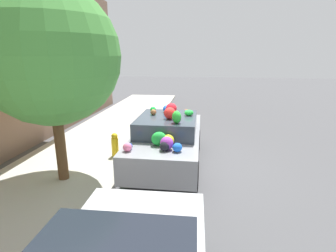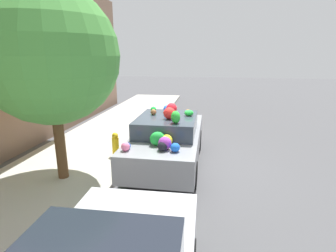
{
  "view_description": "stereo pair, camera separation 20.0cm",
  "coord_description": "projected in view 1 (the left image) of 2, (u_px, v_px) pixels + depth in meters",
  "views": [
    {
      "loc": [
        -6.95,
        -0.84,
        3.04
      ],
      "look_at": [
        0.0,
        0.06,
        1.12
      ],
      "focal_mm": 28.0,
      "sensor_mm": 36.0,
      "label": 1
    },
    {
      "loc": [
        -6.92,
        -1.04,
        3.04
      ],
      "look_at": [
        0.0,
        0.06,
        1.12
      ],
      "focal_mm": 28.0,
      "sensor_mm": 36.0,
      "label": 2
    }
  ],
  "objects": [
    {
      "name": "art_car",
      "position": [
        168.0,
        138.0,
        7.31
      ],
      "size": [
        4.23,
        1.79,
        1.74
      ],
      "rotation": [
        0.0,
        0.0,
        0.0
      ],
      "color": "gray",
      "rests_on": "ground"
    },
    {
      "name": "sidewalk_curb",
      "position": [
        81.0,
        157.0,
        7.87
      ],
      "size": [
        24.0,
        3.2,
        0.15
      ],
      "color": "#B2ADA3",
      "rests_on": "ground"
    },
    {
      "name": "street_tree",
      "position": [
        50.0,
        56.0,
        5.58
      ],
      "size": [
        3.0,
        3.0,
        4.36
      ],
      "color": "brown",
      "rests_on": "sidewalk_curb"
    },
    {
      "name": "ground_plane",
      "position": [
        170.0,
        163.0,
        7.55
      ],
      "size": [
        60.0,
        60.0,
        0.0
      ],
      "primitive_type": "plane",
      "color": "#4C4C4F"
    },
    {
      "name": "fire_hydrant",
      "position": [
        115.0,
        145.0,
        7.64
      ],
      "size": [
        0.2,
        0.2,
        0.7
      ],
      "color": "gold",
      "rests_on": "sidewalk_curb"
    }
  ]
}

